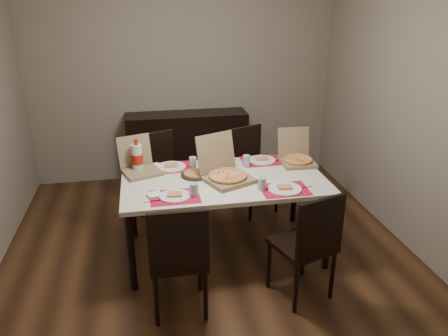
{
  "coord_description": "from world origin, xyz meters",
  "views": [
    {
      "loc": [
        -0.52,
        -3.48,
        2.29
      ],
      "look_at": [
        0.14,
        0.04,
        0.85
      ],
      "focal_mm": 35.0,
      "sensor_mm": 36.0,
      "label": 1
    }
  ],
  "objects_px": {
    "chair_near_right": "(308,242)",
    "chair_far_left": "(160,173)",
    "dip_bowl": "(225,168)",
    "pizza_box_center": "(226,174)",
    "dining_table": "(224,185)",
    "chair_far_right": "(251,166)",
    "sideboard": "(188,148)",
    "chair_near_left": "(178,256)",
    "soda_bottle": "(137,158)"
  },
  "relations": [
    {
      "from": "dining_table",
      "to": "chair_near_right",
      "type": "distance_m",
      "value": 0.96
    },
    {
      "from": "chair_near_right",
      "to": "dining_table",
      "type": "bearing_deg",
      "value": 122.7
    },
    {
      "from": "chair_near_left",
      "to": "soda_bottle",
      "type": "bearing_deg",
      "value": 103.46
    },
    {
      "from": "chair_near_right",
      "to": "soda_bottle",
      "type": "height_order",
      "value": "soda_bottle"
    },
    {
      "from": "chair_far_left",
      "to": "soda_bottle",
      "type": "distance_m",
      "value": 0.67
    },
    {
      "from": "chair_near_left",
      "to": "chair_far_left",
      "type": "relative_size",
      "value": 1.0
    },
    {
      "from": "chair_near_right",
      "to": "dip_bowl",
      "type": "distance_m",
      "value": 1.14
    },
    {
      "from": "chair_near_left",
      "to": "chair_near_right",
      "type": "bearing_deg",
      "value": 0.02
    },
    {
      "from": "chair_near_left",
      "to": "pizza_box_center",
      "type": "bearing_deg",
      "value": 56.87
    },
    {
      "from": "sideboard",
      "to": "dining_table",
      "type": "bearing_deg",
      "value": -85.32
    },
    {
      "from": "chair_near_left",
      "to": "dip_bowl",
      "type": "xyz_separation_m",
      "value": [
        0.54,
        1.01,
        0.25
      ]
    },
    {
      "from": "sideboard",
      "to": "dining_table",
      "type": "relative_size",
      "value": 0.83
    },
    {
      "from": "chair_near_left",
      "to": "pizza_box_center",
      "type": "distance_m",
      "value": 0.95
    },
    {
      "from": "chair_far_left",
      "to": "pizza_box_center",
      "type": "relative_size",
      "value": 1.73
    },
    {
      "from": "dining_table",
      "to": "chair_near_left",
      "type": "height_order",
      "value": "chair_near_left"
    },
    {
      "from": "dining_table",
      "to": "pizza_box_center",
      "type": "distance_m",
      "value": 0.13
    },
    {
      "from": "chair_near_right",
      "to": "chair_far_left",
      "type": "bearing_deg",
      "value": 122.96
    },
    {
      "from": "dip_bowl",
      "to": "soda_bottle",
      "type": "bearing_deg",
      "value": 173.33
    },
    {
      "from": "dip_bowl",
      "to": "soda_bottle",
      "type": "relative_size",
      "value": 0.33
    },
    {
      "from": "chair_far_left",
      "to": "pizza_box_center",
      "type": "xyz_separation_m",
      "value": [
        0.54,
        -0.85,
        0.3
      ]
    },
    {
      "from": "chair_far_left",
      "to": "dip_bowl",
      "type": "distance_m",
      "value": 0.87
    },
    {
      "from": "pizza_box_center",
      "to": "dip_bowl",
      "type": "relative_size",
      "value": 5.28
    },
    {
      "from": "chair_far_left",
      "to": "chair_far_right",
      "type": "bearing_deg",
      "value": 1.49
    },
    {
      "from": "sideboard",
      "to": "dining_table",
      "type": "distance_m",
      "value": 1.77
    },
    {
      "from": "chair_far_right",
      "to": "soda_bottle",
      "type": "distance_m",
      "value": 1.38
    },
    {
      "from": "chair_near_right",
      "to": "dip_bowl",
      "type": "height_order",
      "value": "chair_near_right"
    },
    {
      "from": "sideboard",
      "to": "chair_far_right",
      "type": "bearing_deg",
      "value": -56.26
    },
    {
      "from": "chair_near_right",
      "to": "chair_far_right",
      "type": "bearing_deg",
      "value": 91.73
    },
    {
      "from": "chair_near_left",
      "to": "chair_far_left",
      "type": "xyz_separation_m",
      "value": [
        -0.05,
        1.61,
        0.0
      ]
    },
    {
      "from": "dining_table",
      "to": "soda_bottle",
      "type": "bearing_deg",
      "value": 157.75
    },
    {
      "from": "dining_table",
      "to": "chair_near_right",
      "type": "bearing_deg",
      "value": -57.3
    },
    {
      "from": "dining_table",
      "to": "chair_far_left",
      "type": "xyz_separation_m",
      "value": [
        -0.53,
        0.82,
        -0.17
      ]
    },
    {
      "from": "chair_near_right",
      "to": "chair_far_right",
      "type": "distance_m",
      "value": 1.64
    },
    {
      "from": "dining_table",
      "to": "chair_near_right",
      "type": "height_order",
      "value": "chair_near_right"
    },
    {
      "from": "soda_bottle",
      "to": "chair_near_right",
      "type": "bearing_deg",
      "value": -41.13
    },
    {
      "from": "dining_table",
      "to": "soda_bottle",
      "type": "xyz_separation_m",
      "value": [
        -0.75,
        0.31,
        0.2
      ]
    },
    {
      "from": "sideboard",
      "to": "chair_near_right",
      "type": "xyz_separation_m",
      "value": [
        0.65,
        -2.54,
        0.06
      ]
    },
    {
      "from": "chair_near_right",
      "to": "pizza_box_center",
      "type": "relative_size",
      "value": 1.73
    },
    {
      "from": "pizza_box_center",
      "to": "chair_far_right",
      "type": "bearing_deg",
      "value": 62.66
    },
    {
      "from": "sideboard",
      "to": "chair_far_right",
      "type": "distance_m",
      "value": 1.09
    },
    {
      "from": "chair_near_left",
      "to": "chair_far_left",
      "type": "distance_m",
      "value": 1.61
    },
    {
      "from": "chair_near_left",
      "to": "soda_bottle",
      "type": "xyz_separation_m",
      "value": [
        -0.26,
        1.1,
        0.37
      ]
    },
    {
      "from": "soda_bottle",
      "to": "chair_far_left",
      "type": "bearing_deg",
      "value": 66.74
    },
    {
      "from": "dining_table",
      "to": "chair_far_right",
      "type": "relative_size",
      "value": 1.94
    },
    {
      "from": "dining_table",
      "to": "soda_bottle",
      "type": "relative_size",
      "value": 5.79
    },
    {
      "from": "chair_far_right",
      "to": "sideboard",
      "type": "bearing_deg",
      "value": 123.74
    },
    {
      "from": "sideboard",
      "to": "dining_table",
      "type": "height_order",
      "value": "sideboard"
    },
    {
      "from": "sideboard",
      "to": "soda_bottle",
      "type": "height_order",
      "value": "soda_bottle"
    },
    {
      "from": "sideboard",
      "to": "chair_near_right",
      "type": "distance_m",
      "value": 2.62
    },
    {
      "from": "pizza_box_center",
      "to": "dip_bowl",
      "type": "bearing_deg",
      "value": 80.88
    }
  ]
}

